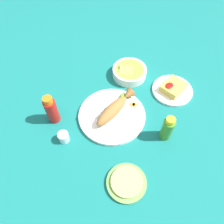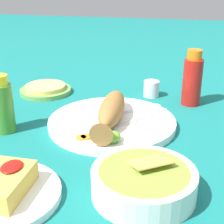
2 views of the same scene
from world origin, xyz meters
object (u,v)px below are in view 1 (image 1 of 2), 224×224
object	(u,v)px
main_plate	(112,115)
hot_sauce_bottle_green	(167,129)
salt_cup	(64,137)
tortilla_plate	(126,183)
guacamole_bowl	(129,72)
fried_fish	(114,108)
fork_near	(95,117)
hot_sauce_bottle_red	(52,110)
side_plate_fries	(172,90)
fork_far	(96,109)

from	to	relation	value
main_plate	hot_sauce_bottle_green	distance (m)	0.27
salt_cup	tortilla_plate	distance (m)	0.34
main_plate	guacamole_bowl	size ratio (longest dim) A/B	1.74
fried_fish	salt_cup	distance (m)	0.27
fork_near	hot_sauce_bottle_red	world-z (taller)	hot_sauce_bottle_red
hot_sauce_bottle_green	tortilla_plate	xyz separation A→B (m)	(0.28, 0.01, -0.06)
side_plate_fries	fork_near	bearing A→B (deg)	-23.41
hot_sauce_bottle_red	guacamole_bowl	world-z (taller)	hot_sauce_bottle_red
fried_fish	fork_far	world-z (taller)	fried_fish
tortilla_plate	fork_far	bearing A→B (deg)	-116.23
side_plate_fries	tortilla_plate	size ratio (longest dim) A/B	1.29
salt_cup	side_plate_fries	world-z (taller)	salt_cup
fried_fish	side_plate_fries	distance (m)	0.34
main_plate	fried_fish	world-z (taller)	fried_fish
main_plate	hot_sauce_bottle_red	distance (m)	0.28
tortilla_plate	main_plate	bearing A→B (deg)	-127.13
hot_sauce_bottle_green	guacamole_bowl	xyz separation A→B (m)	(-0.18, -0.36, -0.04)
fried_fish	fork_near	world-z (taller)	fried_fish
salt_cup	tortilla_plate	bearing A→B (deg)	96.92
salt_cup	tortilla_plate	size ratio (longest dim) A/B	0.30
fried_fish	hot_sauce_bottle_red	size ratio (longest dim) A/B	1.58
hot_sauce_bottle_red	salt_cup	size ratio (longest dim) A/B	3.26
fried_fish	fork_far	distance (m)	0.09
fork_far	guacamole_bowl	world-z (taller)	guacamole_bowl
salt_cup	side_plate_fries	size ratio (longest dim) A/B	0.24
main_plate	fork_far	bearing A→B (deg)	-68.07
fork_far	salt_cup	xyz separation A→B (m)	(0.21, 0.00, 0.00)
fork_near	fried_fish	bearing A→B (deg)	-160.26
fork_far	main_plate	bearing A→B (deg)	148.10
hot_sauce_bottle_green	salt_cup	distance (m)	0.46
side_plate_fries	tortilla_plate	world-z (taller)	same
main_plate	tortilla_plate	xyz separation A→B (m)	(0.20, 0.26, -0.00)
hot_sauce_bottle_green	tortilla_plate	world-z (taller)	hot_sauce_bottle_green
salt_cup	fork_near	bearing A→B (deg)	171.83
fork_near	side_plate_fries	distance (m)	0.43
main_plate	fried_fish	xyz separation A→B (m)	(-0.02, -0.00, 0.04)
guacamole_bowl	tortilla_plate	size ratio (longest dim) A/B	1.14
main_plate	tortilla_plate	distance (m)	0.33
tortilla_plate	hot_sauce_bottle_red	bearing A→B (deg)	-90.13
hot_sauce_bottle_red	tortilla_plate	size ratio (longest dim) A/B	0.99
fork_near	fork_far	bearing A→B (deg)	-92.09
main_plate	hot_sauce_bottle_green	bearing A→B (deg)	108.75
guacamole_bowl	hot_sauce_bottle_red	bearing A→B (deg)	-9.47
hot_sauce_bottle_red	hot_sauce_bottle_green	world-z (taller)	hot_sauce_bottle_red
fork_far	guacamole_bowl	distance (m)	0.30
fork_far	tortilla_plate	world-z (taller)	fork_far
fork_far	tortilla_plate	xyz separation A→B (m)	(0.17, 0.34, -0.01)
fork_near	guacamole_bowl	bearing A→B (deg)	-120.01
main_plate	guacamole_bowl	distance (m)	0.29
side_plate_fries	tortilla_plate	bearing A→B (deg)	14.45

